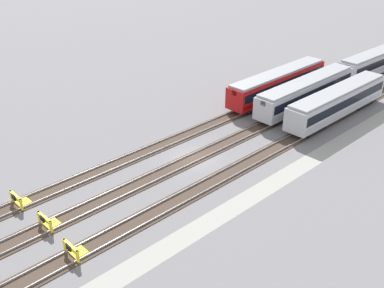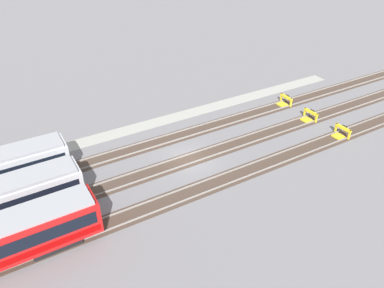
{
  "view_description": "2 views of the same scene",
  "coord_description": "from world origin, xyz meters",
  "px_view_note": "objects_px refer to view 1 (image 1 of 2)",
  "views": [
    {
      "loc": [
        -27.72,
        -29.06,
        22.9
      ],
      "look_at": [
        -0.28,
        0.0,
        1.8
      ],
      "focal_mm": 42.0,
      "sensor_mm": 36.0,
      "label": 1
    },
    {
      "loc": [
        15.13,
        26.66,
        21.89
      ],
      "look_at": [
        -0.28,
        0.0,
        1.8
      ],
      "focal_mm": 35.0,
      "sensor_mm": 36.0,
      "label": 2
    }
  ],
  "objects_px": {
    "subway_car_front_row_centre": "(337,102)",
    "subway_car_front_row_right_inner": "(306,92)",
    "bumper_stop_nearest_track": "(74,250)",
    "bumper_stop_near_inner_track": "(48,222)",
    "bumper_stop_middle_track": "(19,200)",
    "subway_car_front_row_leftmost": "(278,83)",
    "subway_car_front_row_left_inner": "(377,61)"
  },
  "relations": [
    {
      "from": "subway_car_front_row_left_inner",
      "to": "subway_car_front_row_right_inner",
      "type": "height_order",
      "value": "same"
    },
    {
      "from": "subway_car_front_row_left_inner",
      "to": "bumper_stop_near_inner_track",
      "type": "distance_m",
      "value": 55.19
    },
    {
      "from": "bumper_stop_near_inner_track",
      "to": "bumper_stop_middle_track",
      "type": "xyz_separation_m",
      "value": [
        -0.36,
        4.47,
        0.0
      ]
    },
    {
      "from": "subway_car_front_row_centre",
      "to": "subway_car_front_row_left_inner",
      "type": "bearing_deg",
      "value": 13.17
    },
    {
      "from": "subway_car_front_row_right_inner",
      "to": "subway_car_front_row_centre",
      "type": "bearing_deg",
      "value": -90.0
    },
    {
      "from": "bumper_stop_middle_track",
      "to": "bumper_stop_nearest_track",
      "type": "bearing_deg",
      "value": -89.07
    },
    {
      "from": "subway_car_front_row_leftmost",
      "to": "bumper_stop_near_inner_track",
      "type": "distance_m",
      "value": 36.35
    },
    {
      "from": "bumper_stop_near_inner_track",
      "to": "bumper_stop_middle_track",
      "type": "relative_size",
      "value": 1.0
    },
    {
      "from": "subway_car_front_row_centre",
      "to": "subway_car_front_row_right_inner",
      "type": "xyz_separation_m",
      "value": [
        0.0,
        4.49,
        0.0
      ]
    },
    {
      "from": "subway_car_front_row_left_inner",
      "to": "subway_car_front_row_centre",
      "type": "distance_m",
      "value": 19.64
    },
    {
      "from": "subway_car_front_row_centre",
      "to": "bumper_stop_near_inner_track",
      "type": "distance_m",
      "value": 36.35
    },
    {
      "from": "subway_car_front_row_left_inner",
      "to": "bumper_stop_middle_track",
      "type": "bearing_deg",
      "value": 175.4
    },
    {
      "from": "bumper_stop_near_inner_track",
      "to": "subway_car_front_row_centre",
      "type": "bearing_deg",
      "value": -7.07
    },
    {
      "from": "subway_car_front_row_leftmost",
      "to": "bumper_stop_near_inner_track",
      "type": "xyz_separation_m",
      "value": [
        -36.05,
        -4.44,
        -1.53
      ]
    },
    {
      "from": "bumper_stop_nearest_track",
      "to": "subway_car_front_row_leftmost",
      "type": "bearing_deg",
      "value": 13.82
    },
    {
      "from": "subway_car_front_row_centre",
      "to": "bumper_stop_middle_track",
      "type": "height_order",
      "value": "subway_car_front_row_centre"
    },
    {
      "from": "subway_car_front_row_leftmost",
      "to": "bumper_stop_nearest_track",
      "type": "xyz_separation_m",
      "value": [
        -36.26,
        -8.92,
        -1.53
      ]
    },
    {
      "from": "subway_car_front_row_centre",
      "to": "bumper_stop_nearest_track",
      "type": "relative_size",
      "value": 9.0
    },
    {
      "from": "bumper_stop_nearest_track",
      "to": "bumper_stop_near_inner_track",
      "type": "height_order",
      "value": "same"
    },
    {
      "from": "subway_car_front_row_left_inner",
      "to": "bumper_stop_nearest_track",
      "type": "relative_size",
      "value": 9.02
    },
    {
      "from": "bumper_stop_middle_track",
      "to": "subway_car_front_row_left_inner",
      "type": "bearing_deg",
      "value": -4.6
    },
    {
      "from": "subway_car_front_row_leftmost",
      "to": "subway_car_front_row_left_inner",
      "type": "distance_m",
      "value": 19.63
    },
    {
      "from": "subway_car_front_row_right_inner",
      "to": "bumper_stop_nearest_track",
      "type": "height_order",
      "value": "subway_car_front_row_right_inner"
    },
    {
      "from": "subway_car_front_row_centre",
      "to": "bumper_stop_near_inner_track",
      "type": "height_order",
      "value": "subway_car_front_row_centre"
    },
    {
      "from": "bumper_stop_nearest_track",
      "to": "bumper_stop_near_inner_track",
      "type": "relative_size",
      "value": 1.0
    },
    {
      "from": "subway_car_front_row_right_inner",
      "to": "bumper_stop_middle_track",
      "type": "bearing_deg",
      "value": 173.03
    },
    {
      "from": "subway_car_front_row_left_inner",
      "to": "bumper_stop_near_inner_track",
      "type": "bearing_deg",
      "value": -179.99
    },
    {
      "from": "subway_car_front_row_right_inner",
      "to": "bumper_stop_near_inner_track",
      "type": "distance_m",
      "value": 36.08
    },
    {
      "from": "subway_car_front_row_centre",
      "to": "subway_car_front_row_right_inner",
      "type": "distance_m",
      "value": 4.49
    },
    {
      "from": "subway_car_front_row_leftmost",
      "to": "bumper_stop_middle_track",
      "type": "bearing_deg",
      "value": 179.94
    },
    {
      "from": "subway_car_front_row_right_inner",
      "to": "bumper_stop_nearest_track",
      "type": "xyz_separation_m",
      "value": [
        -36.26,
        -4.51,
        -1.53
      ]
    },
    {
      "from": "subway_car_front_row_right_inner",
      "to": "bumper_stop_nearest_track",
      "type": "relative_size",
      "value": 9.01
    }
  ]
}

